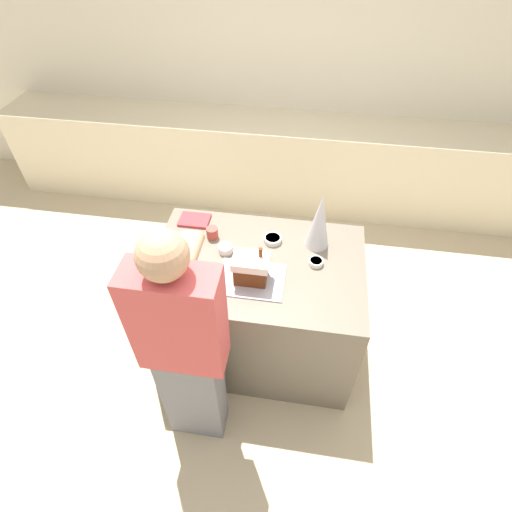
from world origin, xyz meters
TOP-DOWN VIEW (x-y plane):
  - ground_plane at (0.00, 0.00)m, footprint 12.00×12.00m
  - wall_back at (0.00, 2.29)m, footprint 8.00×0.05m
  - back_cabinet_block at (0.00, 1.97)m, footprint 6.00×0.60m
  - kitchen_island at (0.00, 0.00)m, footprint 1.42×0.96m
  - baking_tray at (-0.01, -0.15)m, footprint 0.42×0.32m
  - gingerbread_house at (-0.01, -0.15)m, footprint 0.22×0.16m
  - decorative_tree at (0.38, 0.24)m, footprint 0.16×0.16m
  - candy_bowl_near_tray_right at (0.38, 0.05)m, footprint 0.10×0.10m
  - candy_bowl_center_rear at (0.08, 0.22)m, footprint 0.12×0.12m
  - candy_bowl_far_right at (-0.50, 0.13)m, footprint 0.13×0.13m
  - candy_bowl_near_tray_left at (-0.23, 0.07)m, footprint 0.09×0.09m
  - cookbook at (-0.52, 0.35)m, footprint 0.22×0.16m
  - mug at (-0.35, 0.20)m, footprint 0.08×0.08m
  - person at (-0.29, -0.70)m, footprint 0.46×0.58m

SIDE VIEW (x-z plane):
  - ground_plane at x=0.00m, z-range 0.00..0.00m
  - kitchen_island at x=0.00m, z-range 0.00..0.93m
  - back_cabinet_block at x=0.00m, z-range 0.00..0.95m
  - person at x=-0.29m, z-range 0.03..1.80m
  - baking_tray at x=-0.01m, z-range 0.93..0.94m
  - cookbook at x=-0.52m, z-range 0.93..0.95m
  - candy_bowl_near_tray_right at x=0.38m, z-range 0.93..0.97m
  - candy_bowl_center_rear at x=0.08m, z-range 0.93..0.97m
  - candy_bowl_far_right at x=-0.50m, z-range 0.94..0.98m
  - candy_bowl_near_tray_left at x=-0.23m, z-range 0.94..0.99m
  - mug at x=-0.35m, z-range 0.93..1.01m
  - gingerbread_house at x=-0.01m, z-range 0.91..1.16m
  - decorative_tree at x=0.38m, z-range 0.93..1.34m
  - wall_back at x=0.00m, z-range 0.00..2.60m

